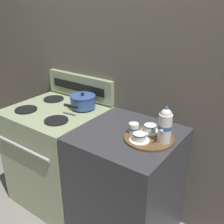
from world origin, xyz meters
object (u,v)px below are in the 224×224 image
Objects in this scene: serving_tray at (149,138)px; teapot at (165,125)px; saucepan at (83,101)px; creamer_jug at (134,128)px; teacup_left at (139,137)px; teacup_right at (150,128)px; stove at (59,155)px.

serving_tray is 1.36× the size of teapot.
creamer_jug is at bearing -13.95° from saucepan.
serving_tray is 0.12m from creamer_jug.
teapot is (0.79, -0.13, 0.06)m from saucepan.
teapot is 0.23m from creamer_jug.
teacup_left is 0.15m from teacup_right.
teapot reaches higher than teacup_right.
teapot is at bearing 3.47° from creamer_jug.
teapot is (0.97, 0.02, 0.56)m from stove.
stove is 3.14× the size of saucepan.
serving_tray is 4.69× the size of creamer_jug.
saucepan is at bearing 39.98° from stove.
teacup_right is (-0.00, 0.15, 0.00)m from teacup_left.
teacup_right is at bearing 44.36° from creamer_jug.
teapot is 3.44× the size of creamer_jug.
saucepan is 0.87× the size of serving_tray.
serving_tray is (0.87, 0.01, 0.45)m from stove.
stove is 12.85× the size of creamer_jug.
serving_tray is at bearing 3.77° from creamer_jug.
teacup_right reaches higher than serving_tray.
stove is at bearing -179.15° from serving_tray.
saucepan is 1.19× the size of teapot.
teacup_left is (0.66, -0.21, -0.03)m from saucepan.
saucepan reaches higher than serving_tray.
teacup_left is at bearing -88.65° from teacup_right.
saucepan reaches higher than creamer_jug.
teapot is at bearing 3.12° from serving_tray.
saucepan is at bearing 168.83° from serving_tray.
teapot is 0.18m from teacup_left.
saucepan is 0.69m from teacup_left.
teapot is (0.10, 0.01, 0.12)m from serving_tray.
saucepan is (0.18, 0.15, 0.50)m from stove.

